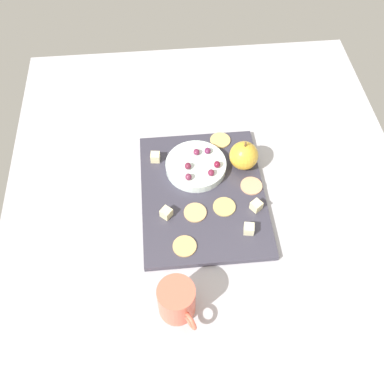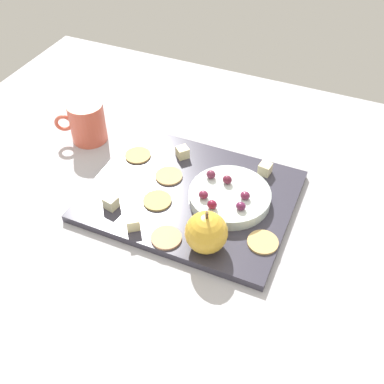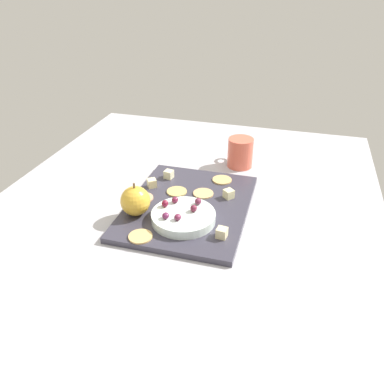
% 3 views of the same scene
% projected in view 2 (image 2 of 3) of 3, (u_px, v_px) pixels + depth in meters
% --- Properties ---
extents(table, '(1.20, 1.00, 0.04)m').
position_uv_depth(table, '(178.00, 208.00, 0.90)').
color(table, '#ADABB2').
rests_on(table, ground).
extents(platter, '(0.38, 0.30, 0.02)m').
position_uv_depth(platter, '(191.00, 196.00, 0.88)').
color(platter, '#363441').
rests_on(platter, table).
extents(serving_dish, '(0.15, 0.15, 0.02)m').
position_uv_depth(serving_dish, '(230.00, 196.00, 0.85)').
color(serving_dish, silver).
rests_on(serving_dish, platter).
extents(apple_whole, '(0.07, 0.07, 0.07)m').
position_uv_depth(apple_whole, '(206.00, 232.00, 0.76)').
color(apple_whole, gold).
rests_on(apple_whole, platter).
extents(apple_stem, '(0.01, 0.01, 0.01)m').
position_uv_depth(apple_stem, '(207.00, 215.00, 0.73)').
color(apple_stem, brown).
rests_on(apple_stem, apple_whole).
extents(cheese_cube_0, '(0.03, 0.03, 0.02)m').
position_uv_depth(cheese_cube_0, '(133.00, 223.00, 0.81)').
color(cheese_cube_0, beige).
rests_on(cheese_cube_0, platter).
extents(cheese_cube_1, '(0.03, 0.03, 0.02)m').
position_uv_depth(cheese_cube_1, '(183.00, 152.00, 0.95)').
color(cheese_cube_1, beige).
rests_on(cheese_cube_1, platter).
extents(cheese_cube_2, '(0.03, 0.03, 0.02)m').
position_uv_depth(cheese_cube_2, '(111.00, 202.00, 0.84)').
color(cheese_cube_2, beige).
rests_on(cheese_cube_2, platter).
extents(cheese_cube_3, '(0.03, 0.03, 0.02)m').
position_uv_depth(cheese_cube_3, '(265.00, 169.00, 0.91)').
color(cheese_cube_3, beige).
rests_on(cheese_cube_3, platter).
extents(cracker_0, '(0.05, 0.05, 0.00)m').
position_uv_depth(cracker_0, '(138.00, 155.00, 0.95)').
color(cracker_0, tan).
rests_on(cracker_0, platter).
extents(cracker_1, '(0.05, 0.05, 0.00)m').
position_uv_depth(cracker_1, '(169.00, 176.00, 0.91)').
color(cracker_1, tan).
rests_on(cracker_1, platter).
extents(cracker_2, '(0.05, 0.05, 0.00)m').
position_uv_depth(cracker_2, '(263.00, 242.00, 0.79)').
color(cracker_2, tan).
rests_on(cracker_2, platter).
extents(cracker_3, '(0.05, 0.05, 0.00)m').
position_uv_depth(cracker_3, '(166.00, 238.00, 0.79)').
color(cracker_3, tan).
rests_on(cracker_3, platter).
extents(cracker_4, '(0.05, 0.05, 0.00)m').
position_uv_depth(cracker_4, '(157.00, 201.00, 0.86)').
color(cracker_4, tan).
rests_on(cracker_4, platter).
extents(grape_0, '(0.02, 0.02, 0.02)m').
position_uv_depth(grape_0, '(211.00, 174.00, 0.87)').
color(grape_0, '#67263F').
rests_on(grape_0, serving_dish).
extents(grape_1, '(0.02, 0.02, 0.02)m').
position_uv_depth(grape_1, '(204.00, 195.00, 0.83)').
color(grape_1, maroon).
rests_on(grape_1, serving_dish).
extents(grape_2, '(0.02, 0.02, 0.02)m').
position_uv_depth(grape_2, '(227.00, 180.00, 0.86)').
color(grape_2, maroon).
rests_on(grape_2, serving_dish).
extents(grape_3, '(0.02, 0.02, 0.01)m').
position_uv_depth(grape_3, '(245.00, 195.00, 0.83)').
color(grape_3, maroon).
rests_on(grape_3, serving_dish).
extents(grape_4, '(0.02, 0.02, 0.02)m').
position_uv_depth(grape_4, '(212.00, 205.00, 0.81)').
color(grape_4, maroon).
rests_on(grape_4, serving_dish).
extents(grape_5, '(0.02, 0.02, 0.01)m').
position_uv_depth(grape_5, '(241.00, 206.00, 0.81)').
color(grape_5, '#5F1F43').
rests_on(grape_5, serving_dish).
extents(cup, '(0.10, 0.08, 0.09)m').
position_uv_depth(cup, '(87.00, 122.00, 0.99)').
color(cup, '#E36149').
rests_on(cup, table).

